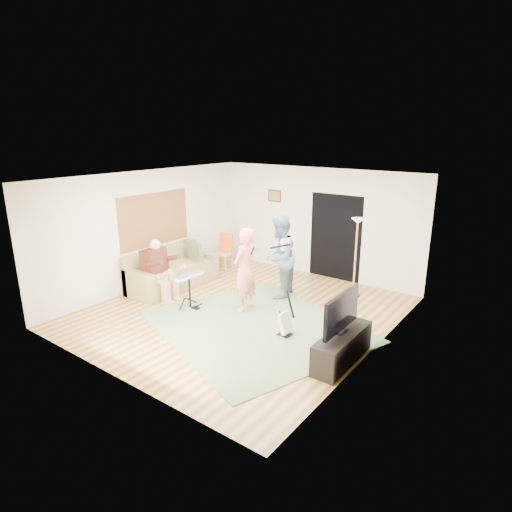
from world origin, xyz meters
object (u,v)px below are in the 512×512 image
(guitarist, at_px, (280,257))
(tv_cabinet, at_px, (342,348))
(drum_kit, at_px, (190,293))
(guitar_spare, at_px, (286,323))
(singer, at_px, (245,270))
(dining_chair, at_px, (224,257))
(torchiere_lamp, at_px, (356,244))
(television, at_px, (342,312))
(sofa, at_px, (170,274))

(guitarist, relative_size, tv_cabinet, 1.30)
(drum_kit, distance_m, guitar_spare, 2.29)
(singer, relative_size, dining_chair, 1.81)
(drum_kit, bearing_deg, torchiere_lamp, 47.09)
(guitar_spare, height_order, torchiere_lamp, torchiere_lamp)
(guitar_spare, bearing_deg, drum_kit, -177.37)
(guitar_spare, distance_m, television, 1.32)
(torchiere_lamp, height_order, television, torchiere_lamp)
(guitarist, distance_m, torchiere_lamp, 1.68)
(dining_chair, bearing_deg, television, -36.49)
(torchiere_lamp, xyz_separation_m, dining_chair, (-3.55, -0.28, -0.87))
(guitar_spare, distance_m, dining_chair, 4.07)
(dining_chair, bearing_deg, sofa, -104.78)
(torchiere_lamp, bearing_deg, singer, -125.41)
(singer, xyz_separation_m, television, (2.46, -0.69, -0.01))
(singer, distance_m, guitarist, 1.05)
(singer, distance_m, torchiere_lamp, 2.54)
(drum_kit, bearing_deg, sofa, 153.41)
(guitar_spare, distance_m, tv_cabinet, 1.23)
(torchiere_lamp, bearing_deg, drum_kit, -132.91)
(dining_chair, bearing_deg, tv_cabinet, -36.23)
(singer, relative_size, torchiere_lamp, 0.98)
(sofa, relative_size, tv_cabinet, 1.58)
(sofa, bearing_deg, torchiere_lamp, 27.91)
(guitarist, height_order, tv_cabinet, guitarist)
(torchiere_lamp, bearing_deg, tv_cabinet, -69.08)
(sofa, relative_size, torchiere_lamp, 1.25)
(singer, height_order, dining_chair, singer)
(guitarist, height_order, television, guitarist)
(drum_kit, xyz_separation_m, singer, (0.99, 0.58, 0.54))
(guitar_spare, relative_size, dining_chair, 0.93)
(sofa, height_order, guitar_spare, sofa)
(drum_kit, height_order, dining_chair, dining_chair)
(dining_chair, distance_m, tv_cabinet, 5.22)
(guitar_spare, relative_size, torchiere_lamp, 0.50)
(sofa, height_order, singer, singer)
(singer, distance_m, tv_cabinet, 2.67)
(drum_kit, relative_size, television, 0.69)
(sofa, relative_size, drum_kit, 2.94)
(sofa, distance_m, tv_cabinet, 4.86)
(drum_kit, xyz_separation_m, guitar_spare, (2.29, 0.11, -0.07))
(drum_kit, height_order, singer, singer)
(torchiere_lamp, bearing_deg, television, -70.00)
(dining_chair, bearing_deg, drum_kit, -73.04)
(drum_kit, distance_m, singer, 1.27)
(guitarist, xyz_separation_m, television, (2.31, -1.73, -0.06))
(guitarist, bearing_deg, torchiere_lamp, 111.95)
(singer, xyz_separation_m, guitar_spare, (1.30, -0.48, -0.61))
(guitar_spare, bearing_deg, guitarist, 127.13)
(sofa, xyz_separation_m, singer, (2.29, -0.07, 0.57))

